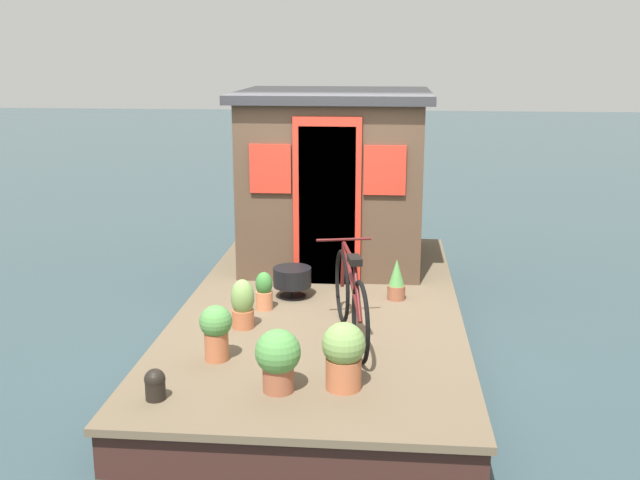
{
  "coord_description": "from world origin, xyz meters",
  "views": [
    {
      "loc": [
        -7.13,
        -0.62,
        2.88
      ],
      "look_at": [
        -0.2,
        0.0,
        1.11
      ],
      "focal_mm": 42.16,
      "sensor_mm": 36.0,
      "label": 1
    }
  ],
  "objects_px": {
    "potted_plant_rosemary": "(278,358)",
    "charcoal_grill": "(292,278)",
    "potted_plant_fern": "(396,280)",
    "potted_plant_sage": "(264,291)",
    "houseboat_cabin": "(334,177)",
    "potted_plant_lavender": "(243,304)",
    "bicycle": "(351,299)",
    "potted_plant_thyme": "(344,354)",
    "mooring_bollard": "(155,384)",
    "potted_plant_basil": "(216,329)"
  },
  "relations": [
    {
      "from": "bicycle",
      "to": "potted_plant_basil",
      "type": "height_order",
      "value": "bicycle"
    },
    {
      "from": "houseboat_cabin",
      "to": "potted_plant_basil",
      "type": "relative_size",
      "value": 4.74
    },
    {
      "from": "potted_plant_fern",
      "to": "charcoal_grill",
      "type": "distance_m",
      "value": 1.06
    },
    {
      "from": "potted_plant_rosemary",
      "to": "potted_plant_thyme",
      "type": "bearing_deg",
      "value": -79.52
    },
    {
      "from": "potted_plant_rosemary",
      "to": "potted_plant_sage",
      "type": "height_order",
      "value": "potted_plant_rosemary"
    },
    {
      "from": "bicycle",
      "to": "potted_plant_rosemary",
      "type": "bearing_deg",
      "value": 155.63
    },
    {
      "from": "charcoal_grill",
      "to": "bicycle",
      "type": "bearing_deg",
      "value": -149.56
    },
    {
      "from": "bicycle",
      "to": "potted_plant_lavender",
      "type": "height_order",
      "value": "bicycle"
    },
    {
      "from": "potted_plant_sage",
      "to": "mooring_bollard",
      "type": "distance_m",
      "value": 2.06
    },
    {
      "from": "potted_plant_thyme",
      "to": "potted_plant_sage",
      "type": "xyz_separation_m",
      "value": [
        1.7,
        0.88,
        -0.09
      ]
    },
    {
      "from": "mooring_bollard",
      "to": "potted_plant_rosemary",
      "type": "bearing_deg",
      "value": -75.9
    },
    {
      "from": "houseboat_cabin",
      "to": "potted_plant_basil",
      "type": "xyz_separation_m",
      "value": [
        -3.12,
        0.73,
        -0.75
      ]
    },
    {
      "from": "potted_plant_fern",
      "to": "mooring_bollard",
      "type": "distance_m",
      "value": 3.0
    },
    {
      "from": "potted_plant_rosemary",
      "to": "mooring_bollard",
      "type": "xyz_separation_m",
      "value": [
        -0.22,
        0.87,
        -0.15
      ]
    },
    {
      "from": "potted_plant_rosemary",
      "to": "potted_plant_lavender",
      "type": "bearing_deg",
      "value": 21.75
    },
    {
      "from": "potted_plant_sage",
      "to": "mooring_bollard",
      "type": "height_order",
      "value": "potted_plant_sage"
    },
    {
      "from": "potted_plant_rosemary",
      "to": "potted_plant_lavender",
      "type": "relative_size",
      "value": 1.05
    },
    {
      "from": "houseboat_cabin",
      "to": "potted_plant_thyme",
      "type": "xyz_separation_m",
      "value": [
        -3.56,
        -0.33,
        -0.74
      ]
    },
    {
      "from": "bicycle",
      "to": "potted_plant_sage",
      "type": "relative_size",
      "value": 4.26
    },
    {
      "from": "potted_plant_rosemary",
      "to": "potted_plant_sage",
      "type": "relative_size",
      "value": 1.27
    },
    {
      "from": "potted_plant_basil",
      "to": "bicycle",
      "type": "bearing_deg",
      "value": -63.34
    },
    {
      "from": "potted_plant_lavender",
      "to": "mooring_bollard",
      "type": "distance_m",
      "value": 1.54
    },
    {
      "from": "bicycle",
      "to": "mooring_bollard",
      "type": "distance_m",
      "value": 1.88
    },
    {
      "from": "potted_plant_sage",
      "to": "potted_plant_basil",
      "type": "height_order",
      "value": "potted_plant_basil"
    },
    {
      "from": "mooring_bollard",
      "to": "potted_plant_sage",
      "type": "bearing_deg",
      "value": -13.27
    },
    {
      "from": "houseboat_cabin",
      "to": "potted_plant_rosemary",
      "type": "bearing_deg",
      "value": 177.7
    },
    {
      "from": "potted_plant_rosemary",
      "to": "charcoal_grill",
      "type": "distance_m",
      "value": 2.18
    },
    {
      "from": "potted_plant_thyme",
      "to": "charcoal_grill",
      "type": "relative_size",
      "value": 1.32
    },
    {
      "from": "potted_plant_rosemary",
      "to": "charcoal_grill",
      "type": "height_order",
      "value": "potted_plant_rosemary"
    },
    {
      "from": "bicycle",
      "to": "potted_plant_rosemary",
      "type": "xyz_separation_m",
      "value": [
        -1.07,
        0.48,
        -0.11
      ]
    },
    {
      "from": "houseboat_cabin",
      "to": "potted_plant_sage",
      "type": "bearing_deg",
      "value": 163.74
    },
    {
      "from": "houseboat_cabin",
      "to": "potted_plant_rosemary",
      "type": "xyz_separation_m",
      "value": [
        -3.65,
        0.15,
        -0.75
      ]
    },
    {
      "from": "potted_plant_rosemary",
      "to": "potted_plant_basil",
      "type": "xyz_separation_m",
      "value": [
        0.53,
        0.58,
        -0.0
      ]
    },
    {
      "from": "potted_plant_fern",
      "to": "potted_plant_sage",
      "type": "relative_size",
      "value": 1.12
    },
    {
      "from": "houseboat_cabin",
      "to": "potted_plant_sage",
      "type": "distance_m",
      "value": 2.11
    },
    {
      "from": "potted_plant_rosemary",
      "to": "potted_plant_thyme",
      "type": "height_order",
      "value": "potted_plant_thyme"
    },
    {
      "from": "potted_plant_basil",
      "to": "potted_plant_sage",
      "type": "bearing_deg",
      "value": -8.53
    },
    {
      "from": "houseboat_cabin",
      "to": "potted_plant_fern",
      "type": "relative_size",
      "value": 5.22
    },
    {
      "from": "potted_plant_lavender",
      "to": "charcoal_grill",
      "type": "bearing_deg",
      "value": -20.68
    },
    {
      "from": "potted_plant_lavender",
      "to": "bicycle",
      "type": "bearing_deg",
      "value": -101.97
    },
    {
      "from": "houseboat_cabin",
      "to": "charcoal_grill",
      "type": "xyz_separation_m",
      "value": [
        -1.47,
        0.32,
        -0.81
      ]
    },
    {
      "from": "houseboat_cabin",
      "to": "potted_plant_rosemary",
      "type": "relative_size",
      "value": 4.59
    },
    {
      "from": "potted_plant_fern",
      "to": "potted_plant_sage",
      "type": "bearing_deg",
      "value": 108.01
    },
    {
      "from": "potted_plant_basil",
      "to": "mooring_bollard",
      "type": "height_order",
      "value": "potted_plant_basil"
    },
    {
      "from": "potted_plant_rosemary",
      "to": "potted_plant_thyme",
      "type": "distance_m",
      "value": 0.49
    },
    {
      "from": "potted_plant_lavender",
      "to": "potted_plant_fern",
      "type": "bearing_deg",
      "value": -56.42
    },
    {
      "from": "potted_plant_rosemary",
      "to": "bicycle",
      "type": "bearing_deg",
      "value": -24.37
    },
    {
      "from": "potted_plant_sage",
      "to": "potted_plant_rosemary",
      "type": "bearing_deg",
      "value": -167.49
    },
    {
      "from": "potted_plant_lavender",
      "to": "potted_plant_sage",
      "type": "bearing_deg",
      "value": -12.43
    },
    {
      "from": "houseboat_cabin",
      "to": "potted_plant_thyme",
      "type": "distance_m",
      "value": 3.65
    }
  ]
}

